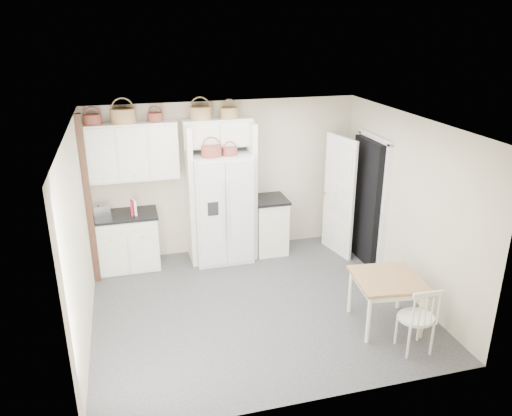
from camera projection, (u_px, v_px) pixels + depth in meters
name	position (u px, v px, depth m)	size (l,w,h in m)	color
floor	(256.00, 305.00, 7.11)	(4.50, 4.50, 0.00)	#2F2F30
ceiling	(256.00, 124.00, 6.19)	(4.50, 4.50, 0.00)	white
wall_back	(226.00, 178.00, 8.46)	(4.50, 4.50, 0.00)	beige
wall_left	(79.00, 239.00, 6.11)	(4.00, 4.00, 0.00)	beige
wall_right	(407.00, 205.00, 7.20)	(4.00, 4.00, 0.00)	beige
refrigerator	(222.00, 207.00, 8.24)	(0.93, 0.75, 1.81)	silver
base_cab_left	(128.00, 242.00, 8.08)	(0.96, 0.61, 0.89)	white
base_cab_right	(269.00, 226.00, 8.65)	(0.53, 0.64, 0.94)	white
dining_table	(385.00, 301.00, 6.55)	(0.83, 0.83, 0.69)	brown
windsor_chair	(416.00, 317.00, 6.01)	(0.44, 0.40, 0.90)	white
counter_left	(125.00, 215.00, 7.91)	(1.00, 0.65, 0.04)	black
counter_right	(269.00, 199.00, 8.48)	(0.57, 0.68, 0.04)	black
toaster	(101.00, 211.00, 7.78)	(0.25, 0.15, 0.17)	silver
cookbook_red	(132.00, 208.00, 7.82)	(0.03, 0.16, 0.24)	#B11229
cookbook_cream	(134.00, 207.00, 7.83)	(0.04, 0.16, 0.25)	silver
basket_upper_a	(93.00, 119.00, 7.41)	(0.26, 0.26, 0.15)	maroon
basket_upper_b	(123.00, 116.00, 7.51)	(0.37, 0.37, 0.22)	olive
basket_upper_c	(155.00, 117.00, 7.64)	(0.23, 0.23, 0.13)	maroon
basket_bridge_a	(200.00, 113.00, 7.80)	(0.35, 0.35, 0.19)	olive
basket_bridge_b	(229.00, 113.00, 7.92)	(0.29, 0.29, 0.16)	olive
basket_fridge_a	(211.00, 151.00, 7.77)	(0.32, 0.32, 0.17)	maroon
basket_fridge_b	(230.00, 152.00, 7.85)	(0.23, 0.23, 0.12)	maroon
upper_cabinet	(132.00, 151.00, 7.73)	(1.40, 0.34, 0.90)	white
bridge_cabinet	(218.00, 132.00, 7.98)	(1.12, 0.34, 0.45)	white
fridge_panel_left	(190.00, 195.00, 8.08)	(0.08, 0.60, 2.30)	white
fridge_panel_right	(251.00, 190.00, 8.33)	(0.08, 0.60, 2.30)	white
trim_post	(88.00, 202.00, 7.34)	(0.09, 0.09, 2.60)	#401E17
doorway_void	(367.00, 201.00, 8.18)	(0.18, 0.85, 2.05)	black
door_slab	(339.00, 197.00, 8.39)	(0.80, 0.04, 2.05)	white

